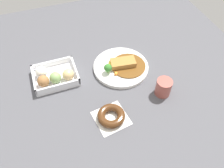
# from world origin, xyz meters

# --- Properties ---
(ground_plane) EXTENTS (1.60, 1.60, 0.00)m
(ground_plane) POSITION_xyz_m (0.00, 0.00, 0.00)
(ground_plane) COLOR #4C4C51
(curry_plate) EXTENTS (0.27, 0.27, 0.07)m
(curry_plate) POSITION_xyz_m (0.15, 0.12, 0.01)
(curry_plate) COLOR white
(curry_plate) RESTS_ON ground_plane
(donut_box) EXTENTS (0.20, 0.17, 0.06)m
(donut_box) POSITION_xyz_m (-0.17, 0.15, 0.03)
(donut_box) COLOR white
(donut_box) RESTS_ON ground_plane
(chocolate_ring_donut) EXTENTS (0.15, 0.15, 0.03)m
(chocolate_ring_donut) POSITION_xyz_m (0.01, -0.13, 0.02)
(chocolate_ring_donut) COLOR white
(chocolate_ring_donut) RESTS_ON ground_plane
(coffee_mug) EXTENTS (0.07, 0.07, 0.08)m
(coffee_mug) POSITION_xyz_m (0.26, -0.08, 0.04)
(coffee_mug) COLOR #9E4C42
(coffee_mug) RESTS_ON ground_plane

